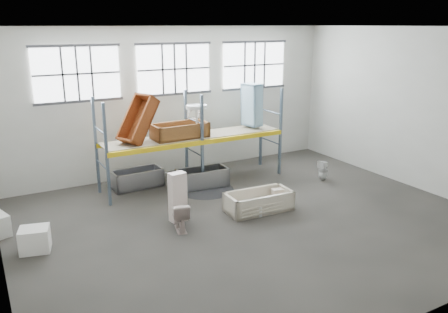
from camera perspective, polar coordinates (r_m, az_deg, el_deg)
floor at (r=12.38m, az=3.42°, el=-8.16°), size 12.00×10.00×0.10m
ceiling at (r=11.28m, az=3.87°, el=16.16°), size 12.00×10.00×0.10m
wall_back at (r=15.97m, az=-6.26°, el=6.91°), size 12.00×0.10×5.00m
wall_front at (r=7.97m, az=23.65°, el=-3.88°), size 12.00×0.10×5.00m
wall_right at (r=15.64m, az=22.73°, el=5.55°), size 0.10×10.00×5.00m
window_left at (r=14.78m, az=-17.88°, el=9.80°), size 2.60×0.04×1.60m
window_mid at (r=15.73m, az=-6.23°, el=10.81°), size 2.60×0.04×1.60m
window_right at (r=17.23m, az=3.80°, el=11.33°), size 2.60×0.04×1.60m
rack_upright_la at (r=13.25m, az=-14.43°, el=0.13°), size 0.08×0.08×3.00m
rack_upright_lb at (r=14.37m, az=-15.69°, el=1.28°), size 0.08×0.08×3.00m
rack_upright_ma at (r=14.26m, az=-2.74°, el=1.76°), size 0.08×0.08×3.00m
rack_upright_mb at (r=15.31m, az=-4.75°, el=2.73°), size 0.08×0.08×3.00m
rack_upright_ra at (r=15.78m, az=7.06°, el=3.07°), size 0.08×0.08×3.00m
rack_upright_rb at (r=16.74m, az=4.65°, el=3.90°), size 0.08×0.08×3.00m
rack_beam_front at (r=14.26m, az=-2.74°, el=1.76°), size 6.00×0.10×0.14m
rack_beam_back at (r=15.31m, az=-4.75°, el=2.73°), size 6.00×0.10×0.14m
shelf_deck at (r=14.76m, az=-3.79°, el=2.56°), size 5.90×1.10×0.03m
wet_patch at (r=14.53m, az=-2.31°, el=-4.14°), size 1.80×1.80×0.00m
bathtub_beige at (r=12.89m, az=4.36°, el=-5.60°), size 1.90×0.97×0.55m
cistern_spare at (r=13.35m, az=6.92°, el=-4.87°), size 0.48×0.30×0.42m
sink_in_tub at (r=13.02m, az=4.56°, el=-5.92°), size 0.50×0.50×0.14m
toilet_beige at (r=11.71m, az=-5.51°, el=-7.40°), size 0.60×0.82×0.76m
cistern_tall at (r=12.12m, az=-5.80°, el=-5.06°), size 0.46×0.33×1.34m
toilet_white at (r=15.66m, az=12.29°, el=-1.69°), size 0.37×0.36×0.68m
steel_tub_left at (r=14.92m, az=-10.78°, el=-2.70°), size 1.61×0.80×0.58m
steel_tub_right at (r=14.73m, az=-2.71°, el=-2.65°), size 1.65×0.84×0.59m
rust_tub_flat at (r=14.45m, az=-5.52°, el=3.21°), size 1.78×0.89×0.49m
rust_tub_tilted at (r=13.98m, az=-10.70°, el=4.55°), size 1.43×1.17×1.52m
sink_on_shelf at (r=14.37m, az=-3.43°, el=4.30°), size 0.67×0.52×0.59m
blue_tub_upright at (r=15.75m, az=3.48°, el=6.46°), size 0.58×0.75×1.46m
bucket at (r=12.60m, az=4.31°, el=-6.71°), size 0.31×0.31×0.31m
carton_near at (r=11.54m, az=-22.56°, el=-9.55°), size 0.77×0.70×0.56m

